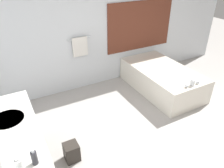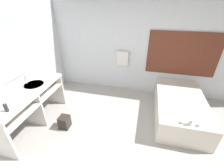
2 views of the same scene
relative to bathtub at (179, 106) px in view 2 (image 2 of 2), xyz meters
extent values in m
plane|color=#A8A39E|center=(-1.21, -1.27, -0.28)|extent=(16.00, 16.00, 0.00)
cube|color=silver|center=(-1.21, 0.96, 1.07)|extent=(7.40, 0.06, 2.70)
cube|color=brown|center=(0.00, 0.92, 0.93)|extent=(1.70, 0.02, 1.10)
cylinder|color=silver|center=(-1.51, 0.89, 0.87)|extent=(0.50, 0.02, 0.02)
cube|color=silver|center=(-1.51, 0.88, 0.70)|extent=(0.32, 0.04, 0.40)
cube|color=silver|center=(-3.09, -1.00, 0.57)|extent=(0.62, 1.67, 0.05)
cube|color=silver|center=(-3.09, -1.00, 0.34)|extent=(0.59, 1.58, 0.02)
cylinder|color=white|center=(-3.09, -0.75, 0.54)|extent=(0.39, 0.39, 0.12)
cube|color=silver|center=(-3.09, -1.00, 0.13)|extent=(0.57, 0.04, 0.83)
cube|color=silver|center=(-3.09, -0.19, 0.13)|extent=(0.57, 0.04, 0.83)
cylinder|color=silver|center=(-3.04, -1.42, 0.41)|extent=(0.13, 0.46, 0.13)
cylinder|color=silver|center=(-3.04, -0.59, 0.41)|extent=(0.13, 0.46, 0.13)
cylinder|color=silver|center=(-3.26, -0.75, 0.61)|extent=(0.04, 0.04, 0.02)
cylinder|color=silver|center=(-3.26, -0.75, 0.70)|extent=(0.02, 0.02, 0.16)
cube|color=silver|center=(-3.22, -0.75, 0.77)|extent=(0.07, 0.01, 0.01)
cube|color=silver|center=(0.00, 0.00, -0.02)|extent=(1.02, 1.84, 0.51)
ellipsoid|color=white|center=(0.00, 0.00, 0.08)|extent=(0.74, 1.33, 0.30)
cube|color=silver|center=(0.00, -0.82, 0.29)|extent=(0.04, 0.07, 0.12)
sphere|color=silver|center=(-0.14, -0.82, 0.26)|extent=(0.06, 0.06, 0.06)
sphere|color=silver|center=(0.14, -0.82, 0.26)|extent=(0.06, 0.06, 0.06)
cylinder|color=#28282D|center=(-2.92, -1.59, 0.67)|extent=(0.06, 0.06, 0.15)
cylinder|color=silver|center=(-2.92, -1.59, 0.76)|extent=(0.03, 0.03, 0.03)
cube|color=#2D2823|center=(-2.41, -0.94, -0.14)|extent=(0.20, 0.20, 0.28)
camera|label=1|loc=(-2.96, -3.17, 2.28)|focal=35.00mm
camera|label=2|loc=(-0.88, -2.99, 2.17)|focal=24.00mm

